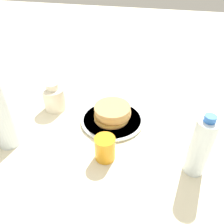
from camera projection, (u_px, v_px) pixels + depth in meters
ground_plane at (110, 121)px, 0.86m from camera, size 4.00×4.00×0.00m
plate at (112, 120)px, 0.85m from camera, size 0.24×0.24×0.01m
pancake_stack at (112, 113)px, 0.83m from camera, size 0.14×0.15×0.07m
juice_glass at (105, 148)px, 0.69m from camera, size 0.07×0.07×0.08m
cream_jug at (54, 98)px, 0.90m from camera, size 0.09×0.09×0.12m
water_bottle_near at (1, 115)px, 0.69m from camera, size 0.08×0.08×0.25m
water_bottle_mid at (200, 147)px, 0.61m from camera, size 0.06×0.06×0.21m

